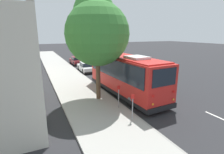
# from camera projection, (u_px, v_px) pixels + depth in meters

# --- Properties ---
(ground_plane) EXTENTS (160.00, 160.00, 0.00)m
(ground_plane) POSITION_uv_depth(u_px,v_px,m) (120.00, 91.00, 16.43)
(ground_plane) COLOR #28282B
(sidewalk_slab) EXTENTS (80.00, 3.97, 0.15)m
(sidewalk_slab) POSITION_uv_depth(u_px,v_px,m) (83.00, 95.00, 14.96)
(sidewalk_slab) COLOR #A3A099
(sidewalk_slab) RESTS_ON ground
(curb_strip) EXTENTS (80.00, 0.14, 0.15)m
(curb_strip) POSITION_uv_depth(u_px,v_px,m) (105.00, 92.00, 15.79)
(curb_strip) COLOR gray
(curb_strip) RESTS_ON ground
(shuttle_bus) EXTENTS (9.51, 3.17, 3.55)m
(shuttle_bus) POSITION_uv_depth(u_px,v_px,m) (125.00, 73.00, 15.02)
(shuttle_bus) COLOR red
(shuttle_bus) RESTS_ON ground
(parked_sedan_white) EXTENTS (4.61, 1.87, 1.31)m
(parked_sedan_white) POSITION_uv_depth(u_px,v_px,m) (86.00, 67.00, 24.53)
(parked_sedan_white) COLOR silver
(parked_sedan_white) RESTS_ON ground
(parked_sedan_maroon) EXTENTS (4.50, 1.72, 1.32)m
(parked_sedan_maroon) POSITION_uv_depth(u_px,v_px,m) (76.00, 61.00, 30.22)
(parked_sedan_maroon) COLOR maroon
(parked_sedan_maroon) RESTS_ON ground
(street_tree) EXTENTS (4.75, 4.75, 8.13)m
(street_tree) POSITION_uv_depth(u_px,v_px,m) (97.00, 29.00, 12.86)
(street_tree) COLOR brown
(street_tree) RESTS_ON sidewalk_slab
(sign_post_near) EXTENTS (0.06, 0.22, 1.58)m
(sign_post_near) POSITION_uv_depth(u_px,v_px,m) (133.00, 106.00, 10.51)
(sign_post_near) COLOR gray
(sign_post_near) RESTS_ON sidewalk_slab
(sign_post_far) EXTENTS (0.06, 0.22, 1.60)m
(sign_post_far) POSITION_uv_depth(u_px,v_px,m) (119.00, 96.00, 12.15)
(sign_post_far) COLOR gray
(sign_post_far) RESTS_ON sidewalk_slab
(lane_stripe_behind) EXTENTS (2.40, 0.14, 0.01)m
(lane_stripe_behind) POSITION_uv_depth(u_px,v_px,m) (223.00, 119.00, 10.95)
(lane_stripe_behind) COLOR silver
(lane_stripe_behind) RESTS_ON ground
(lane_stripe_mid) EXTENTS (2.40, 0.14, 0.01)m
(lane_stripe_mid) POSITION_uv_depth(u_px,v_px,m) (160.00, 91.00, 16.24)
(lane_stripe_mid) COLOR silver
(lane_stripe_mid) RESTS_ON ground
(lane_stripe_ahead) EXTENTS (2.40, 0.14, 0.01)m
(lane_stripe_ahead) POSITION_uv_depth(u_px,v_px,m) (128.00, 77.00, 21.52)
(lane_stripe_ahead) COLOR silver
(lane_stripe_ahead) RESTS_ON ground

